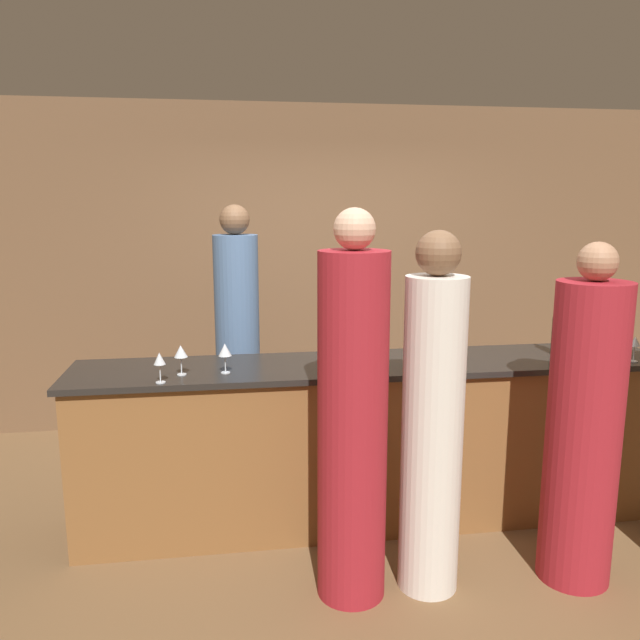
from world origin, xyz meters
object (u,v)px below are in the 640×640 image
Objects in this scene: guest_2 at (432,426)px; wine_bottle_1 at (341,347)px; bartender at (238,353)px; wine_bottle_2 at (557,335)px; guest_0 at (352,423)px; guest_1 at (584,430)px; wine_bottle_0 at (598,336)px; ice_bucket at (426,338)px.

wine_bottle_1 is (-0.34, 0.69, 0.26)m from guest_2.
wine_bottle_2 is (2.00, -0.71, 0.22)m from bartender.
guest_0 is (0.53, -1.47, -0.01)m from bartender.
guest_1 reaches higher than wine_bottle_0.
guest_1 is at bearing -2.06° from guest_0.
bartender is 2.30m from guest_1.
guest_2 is at bearing 122.50° from bartender.
guest_0 is 1.20m from guest_1.
guest_1 is at bearing -124.87° from wine_bottle_0.
guest_2 is at bearing -151.33° from wine_bottle_0.
bartender is 2.14m from wine_bottle_2.
wine_bottle_2 is at bearing 35.25° from guest_2.
guest_1 is 8.30× the size of ice_bucket.
wine_bottle_1 is at bearing -178.54° from wine_bottle_0.
guest_0 is 6.60× the size of wine_bottle_0.
guest_2 is at bearing 176.90° from guest_1.
guest_1 is at bearing -108.93° from wine_bottle_2.
guest_2 reaches higher than wine_bottle_0.
guest_1 is 0.90m from wine_bottle_2.
guest_0 is at bearing -126.46° from ice_bucket.
wine_bottle_0 is 1.10m from ice_bucket.
bartender is 1.00m from wine_bottle_1.
bartender is 6.62× the size of wine_bottle_0.
wine_bottle_2 is at bearing 174.36° from wine_bottle_0.
wine_bottle_0 is (1.74, 0.73, 0.23)m from guest_0.
guest_1 reaches higher than wine_bottle_2.
guest_0 is at bearing -152.92° from wine_bottle_2.
wine_bottle_2 is (1.41, 0.07, 0.01)m from wine_bottle_1.
wine_bottle_1 is 1.41m from wine_bottle_2.
bartender is at bearing 127.14° from wine_bottle_1.
wine_bottle_0 is at bearing -7.93° from ice_bucket.
guest_0 reaches higher than wine_bottle_1.
bartender is 9.09× the size of ice_bucket.
ice_bucket is at bearing 171.34° from wine_bottle_2.
guest_2 is at bearing -144.75° from wine_bottle_2.
wine_bottle_0 is (0.54, 0.77, 0.31)m from guest_1.
bartender is at bearing 122.50° from guest_2.
guest_0 is 1.06× the size of guest_2.
ice_bucket is (0.65, 0.88, 0.21)m from guest_0.
bartender reaches higher than wine_bottle_2.
guest_1 is at bearing -59.14° from ice_bucket.
guest_1 is 0.80m from guest_2.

